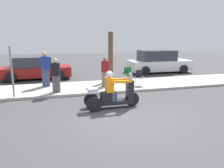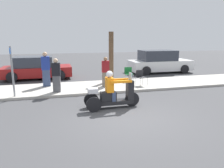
{
  "view_description": "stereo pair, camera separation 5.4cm",
  "coord_description": "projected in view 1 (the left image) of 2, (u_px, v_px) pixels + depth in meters",
  "views": [
    {
      "loc": [
        -2.34,
        -6.63,
        2.71
      ],
      "look_at": [
        -0.22,
        1.17,
        0.95
      ],
      "focal_mm": 35.0,
      "sensor_mm": 36.0,
      "label": 1
    },
    {
      "loc": [
        -2.29,
        -6.64,
        2.71
      ],
      "look_at": [
        -0.22,
        1.17,
        0.95
      ],
      "focal_mm": 35.0,
      "sensor_mm": 36.0,
      "label": 2
    }
  ],
  "objects": [
    {
      "name": "ground_plane",
      "position": [
        127.0,
        118.0,
        7.43
      ],
      "size": [
        60.0,
        60.0,
        0.0
      ],
      "primitive_type": "plane",
      "color": "#424244"
    },
    {
      "name": "folding_chair_set_back",
      "position": [
        140.0,
        76.0,
        11.72
      ],
      "size": [
        0.53,
        0.53,
        0.82
      ],
      "color": "#A5A8AD",
      "rests_on": "sidewalk_strip"
    },
    {
      "name": "sidewalk_strip",
      "position": [
        99.0,
        87.0,
        11.75
      ],
      "size": [
        28.0,
        2.8,
        0.12
      ],
      "color": "#B2ADA3",
      "rests_on": "ground"
    },
    {
      "name": "tree_trunk",
      "position": [
        111.0,
        57.0,
        12.75
      ],
      "size": [
        0.28,
        0.28,
        2.86
      ],
      "color": "brown",
      "rests_on": "sidewalk_strip"
    },
    {
      "name": "spectator_by_tree",
      "position": [
        105.0,
        72.0,
        11.46
      ],
      "size": [
        0.37,
        0.22,
        1.55
      ],
      "color": "#726656",
      "rests_on": "sidewalk_strip"
    },
    {
      "name": "motorcycle_trike",
      "position": [
        112.0,
        95.0,
        8.36
      ],
      "size": [
        2.15,
        0.69,
        1.46
      ],
      "color": "black",
      "rests_on": "ground"
    },
    {
      "name": "parked_car_lot_right",
      "position": [
        35.0,
        68.0,
        14.16
      ],
      "size": [
        4.33,
        2.1,
        1.45
      ],
      "color": "maroon",
      "rests_on": "ground"
    },
    {
      "name": "spectator_near_curb",
      "position": [
        56.0,
        76.0,
        10.24
      ],
      "size": [
        0.41,
        0.29,
        1.6
      ],
      "color": "#515156",
      "rests_on": "sidewalk_strip"
    },
    {
      "name": "folding_chair_curbside",
      "position": [
        128.0,
        73.0,
        12.82
      ],
      "size": [
        0.52,
        0.52,
        0.82
      ],
      "color": "#A5A8AD",
      "rests_on": "sidewalk_strip"
    },
    {
      "name": "spectator_far_back",
      "position": [
        45.0,
        70.0,
        11.43
      ],
      "size": [
        0.45,
        0.29,
        1.81
      ],
      "color": "#38476B",
      "rests_on": "sidewalk_strip"
    },
    {
      "name": "parked_car_lot_far",
      "position": [
        158.0,
        62.0,
        16.67
      ],
      "size": [
        4.73,
        2.11,
        1.69
      ],
      "color": "silver",
      "rests_on": "ground"
    },
    {
      "name": "street_sign",
      "position": [
        12.0,
        70.0,
        9.35
      ],
      "size": [
        0.08,
        0.36,
        2.2
      ],
      "color": "gray",
      "rests_on": "sidewalk_strip"
    }
  ]
}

